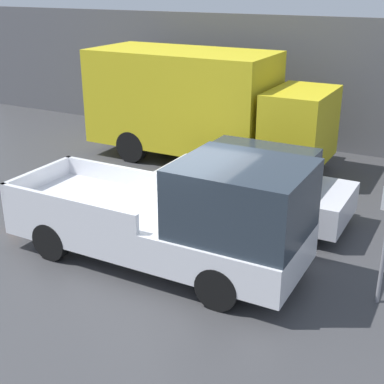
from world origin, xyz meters
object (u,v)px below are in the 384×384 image
car (253,184)px  delivery_truck (200,103)px  pickup_truck (182,218)px  traffic_cone (13,219)px

car → delivery_truck: delivery_truck is taller
delivery_truck → pickup_truck: bearing=-65.5°
traffic_cone → delivery_truck: bearing=78.3°
delivery_truck → traffic_cone: (-1.32, -6.34, -1.48)m
pickup_truck → car: 2.80m
pickup_truck → car: size_ratio=1.31×
delivery_truck → traffic_cone: bearing=-101.7°
pickup_truck → delivery_truck: 6.65m
pickup_truck → delivery_truck: size_ratio=0.81×
traffic_cone → pickup_truck: bearing=4.5°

